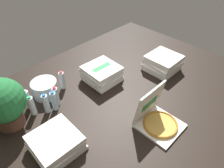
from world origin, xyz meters
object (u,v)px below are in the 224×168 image
Objects in this scene: ice_bucket at (45,88)px; potted_plant at (3,103)px; open_pizza_box at (157,119)px; water_bottle_5 at (32,106)px; water_bottle_1 at (56,96)px; water_bottle_3 at (28,100)px; pizza_stack_left_near at (56,143)px; water_bottle_2 at (46,104)px; water_bottle_4 at (62,80)px; water_bottle_0 at (54,101)px; pizza_stack_center_near at (162,63)px; pizza_stack_right_mid at (102,74)px.

ice_bucket is 0.49m from potted_plant.
open_pizza_box is 1.18m from water_bottle_5.
water_bottle_1 is 1.00× the size of water_bottle_3.
pizza_stack_left_near is 1.74× the size of water_bottle_2.
water_bottle_3 is at bearing -179.00° from water_bottle_4.
pizza_stack_left_near is 0.46m from water_bottle_0.
water_bottle_4 is at bearing 50.96° from pizza_stack_left_near.
water_bottle_4 is 0.45× the size of potted_plant.
open_pizza_box reaches higher than water_bottle_4.
pizza_stack_center_near is at bearing -28.41° from water_bottle_4.
water_bottle_2 is 0.13m from water_bottle_5.
pizza_stack_right_mid is 1.76× the size of water_bottle_1.
ice_bucket is 1.20× the size of water_bottle_3.
ice_bucket is (-0.49, 1.08, 0.02)m from open_pizza_box.
water_bottle_2 is (0.17, 0.42, 0.03)m from pizza_stack_left_near.
water_bottle_2 is 0.37m from potted_plant.
pizza_stack_right_mid is 0.71m from water_bottle_2.
pizza_stack_center_near is (1.56, 0.02, 0.02)m from pizza_stack_left_near.
open_pizza_box is 1.19m from ice_bucket.
water_bottle_4 is (-1.07, 0.58, 0.01)m from pizza_stack_center_near.
ice_bucket is 0.20m from water_bottle_4.
open_pizza_box is at bearing -56.99° from water_bottle_0.
open_pizza_box is at bearing -65.48° from ice_bucket.
pizza_stack_left_near is 0.60m from water_bottle_3.
water_bottle_2 and water_bottle_3 have the same top height.
potted_plant is at bearing 105.20° from pizza_stack_left_near.
water_bottle_0 reaches higher than pizza_stack_center_near.
ice_bucket is 0.21m from water_bottle_1.
water_bottle_5 is (-0.01, -0.11, 0.00)m from water_bottle_3.
water_bottle_5 is at bearing 173.61° from pizza_stack_right_mid.
water_bottle_0 reaches higher than pizza_stack_right_mid.
potted_plant is (-0.63, -0.08, 0.17)m from water_bottle_4.
pizza_stack_left_near is 0.97m from pizza_stack_right_mid.
pizza_stack_left_near is 0.57m from potted_plant.
water_bottle_2 is at bearing 178.35° from pizza_stack_right_mid.
pizza_stack_center_near is 1.22m from water_bottle_4.
pizza_stack_right_mid is 0.44m from water_bottle_4.
pizza_stack_center_near is at bearing -16.28° from potted_plant.
water_bottle_4 is (0.41, 0.01, 0.00)m from water_bottle_3.
pizza_stack_left_near is at bearing -129.04° from water_bottle_4.
water_bottle_1 is at bearing 8.48° from water_bottle_2.
pizza_stack_left_near is 0.79× the size of potted_plant.
water_bottle_0 and water_bottle_5 have the same top height.
pizza_stack_right_mid is 0.59m from water_bottle_1.
pizza_stack_center_near is at bearing 31.02° from open_pizza_box.
pizza_stack_left_near is 1.56m from pizza_stack_center_near.
ice_bucket is at bearing 114.52° from open_pizza_box.
water_bottle_1 is at bearing -12.63° from water_bottle_5.
water_bottle_4 is at bearing 151.59° from pizza_stack_center_near.
water_bottle_0 reaches higher than ice_bucket.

